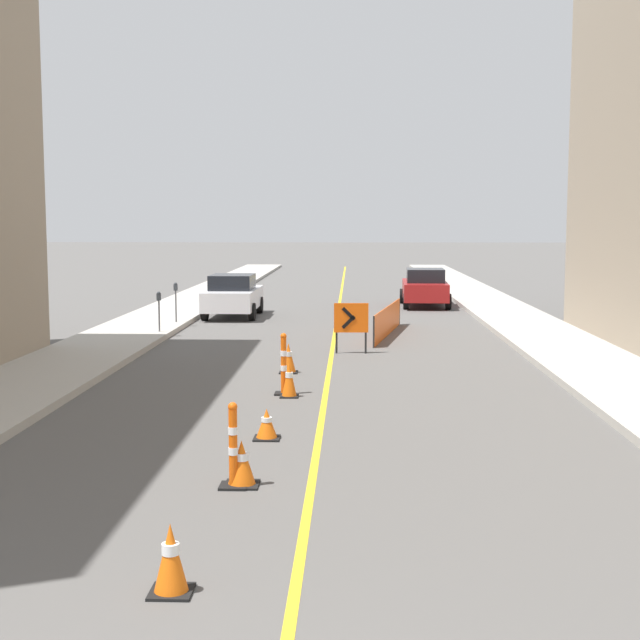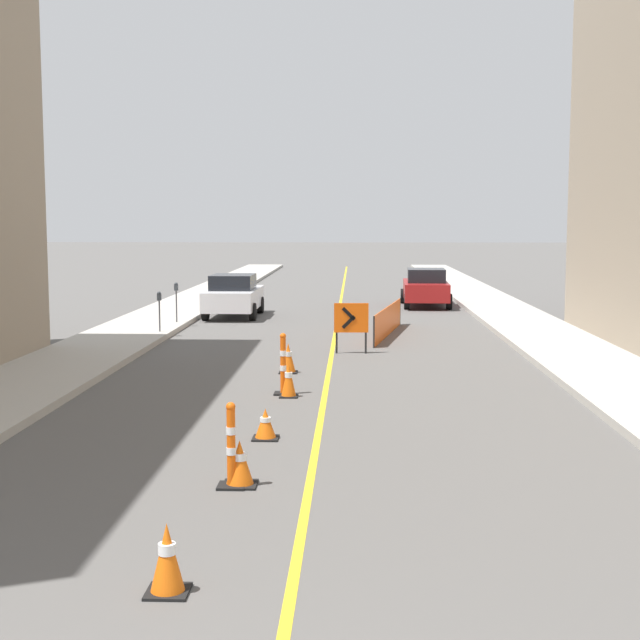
% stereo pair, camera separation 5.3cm
% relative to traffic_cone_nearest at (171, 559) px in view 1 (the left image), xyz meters
% --- Properties ---
extents(lane_stripe, '(0.12, 67.03, 0.01)m').
position_rel_traffic_cone_nearest_xyz_m(lane_stripe, '(1.18, 28.68, -0.34)').
color(lane_stripe, gold).
rests_on(lane_stripe, ground_plane).
extents(sidewalk_left, '(2.71, 67.03, 0.17)m').
position_rel_traffic_cone_nearest_xyz_m(sidewalk_left, '(-5.23, 28.68, -0.26)').
color(sidewalk_left, '#ADA89E').
rests_on(sidewalk_left, ground_plane).
extents(sidewalk_right, '(2.71, 67.03, 0.17)m').
position_rel_traffic_cone_nearest_xyz_m(sidewalk_right, '(7.59, 28.68, -0.26)').
color(sidewalk_right, '#ADA89E').
rests_on(sidewalk_right, ground_plane).
extents(traffic_cone_nearest, '(0.41, 0.41, 0.69)m').
position_rel_traffic_cone_nearest_xyz_m(traffic_cone_nearest, '(0.00, 0.00, 0.00)').
color(traffic_cone_nearest, black).
rests_on(traffic_cone_nearest, ground_plane).
extents(traffic_cone_second, '(0.46, 0.46, 0.62)m').
position_rel_traffic_cone_nearest_xyz_m(traffic_cone_second, '(0.24, 3.50, -0.03)').
color(traffic_cone_second, black).
rests_on(traffic_cone_second, ground_plane).
extents(traffic_cone_third, '(0.43, 0.43, 0.51)m').
position_rel_traffic_cone_nearest_xyz_m(traffic_cone_third, '(0.33, 6.10, -0.09)').
color(traffic_cone_third, black).
rests_on(traffic_cone_third, ground_plane).
extents(traffic_cone_fourth, '(0.37, 0.37, 0.72)m').
position_rel_traffic_cone_nearest_xyz_m(traffic_cone_fourth, '(0.45, 9.61, 0.01)').
color(traffic_cone_fourth, black).
rests_on(traffic_cone_fourth, ground_plane).
extents(traffic_cone_fifth, '(0.43, 0.43, 0.71)m').
position_rel_traffic_cone_nearest_xyz_m(traffic_cone_fifth, '(0.23, 12.51, 0.01)').
color(traffic_cone_fifth, black).
rests_on(traffic_cone_fifth, ground_plane).
extents(delineator_post_front, '(0.37, 0.37, 1.16)m').
position_rel_traffic_cone_nearest_xyz_m(delineator_post_front, '(0.14, 3.43, 0.16)').
color(delineator_post_front, black).
rests_on(delineator_post_front, ground_plane).
extents(delineator_post_rear, '(0.37, 0.37, 1.27)m').
position_rel_traffic_cone_nearest_xyz_m(delineator_post_rear, '(0.32, 9.89, 0.21)').
color(delineator_post_rear, black).
rests_on(delineator_post_rear, ground_plane).
extents(arrow_barricade_primary, '(0.93, 0.10, 1.36)m').
position_rel_traffic_cone_nearest_xyz_m(arrow_barricade_primary, '(1.70, 15.68, 0.58)').
color(arrow_barricade_primary, '#EF560C').
rests_on(arrow_barricade_primary, ground_plane).
extents(safety_mesh_fence, '(1.07, 5.88, 0.91)m').
position_rel_traffic_cone_nearest_xyz_m(safety_mesh_fence, '(2.84, 19.63, 0.11)').
color(safety_mesh_fence, '#EF560C').
rests_on(safety_mesh_fence, ground_plane).
extents(parked_car_curb_near, '(1.94, 4.32, 1.59)m').
position_rel_traffic_cone_nearest_xyz_m(parked_car_curb_near, '(-2.72, 24.83, 0.46)').
color(parked_car_curb_near, silver).
rests_on(parked_car_curb_near, ground_plane).
extents(parked_car_curb_mid, '(1.96, 4.37, 1.59)m').
position_rel_traffic_cone_nearest_xyz_m(parked_car_curb_mid, '(4.77, 29.21, 0.46)').
color(parked_car_curb_mid, maroon).
rests_on(parked_car_curb_mid, ground_plane).
extents(parking_meter_near_curb, '(0.12, 0.11, 1.24)m').
position_rel_traffic_cone_nearest_xyz_m(parking_meter_near_curb, '(-4.22, 18.95, 0.70)').
color(parking_meter_near_curb, '#4C4C51').
rests_on(parking_meter_near_curb, sidewalk_left).
extents(parking_meter_far_curb, '(0.12, 0.11, 1.34)m').
position_rel_traffic_cone_nearest_xyz_m(parking_meter_far_curb, '(-4.22, 21.57, 0.77)').
color(parking_meter_far_curb, '#4C4C51').
rests_on(parking_meter_far_curb, sidewalk_left).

